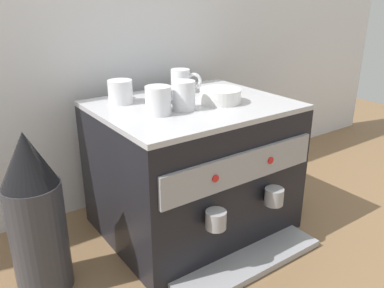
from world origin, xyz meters
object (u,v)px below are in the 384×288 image
object	(u,v)px
espresso_machine	(193,167)
ceramic_bowl_1	(163,96)
ceramic_bowl_0	(220,96)
coffee_grinder	(36,216)
ceramic_cup_3	(182,95)
ceramic_cup_1	(182,81)
milk_pitcher	(279,180)
ceramic_cup_0	(120,91)
ceramic_cup_2	(159,100)

from	to	relation	value
espresso_machine	ceramic_bowl_1	world-z (taller)	ceramic_bowl_1
ceramic_bowl_0	coffee_grinder	xyz separation A→B (m)	(-0.57, 0.02, -0.23)
ceramic_bowl_0	coffee_grinder	bearing A→B (deg)	177.77
ceramic_cup_3	ceramic_bowl_1	world-z (taller)	ceramic_cup_3
espresso_machine	ceramic_cup_1	distance (m)	0.29
ceramic_bowl_1	milk_pitcher	world-z (taller)	ceramic_bowl_1
espresso_machine	milk_pitcher	bearing A→B (deg)	-2.24
ceramic_cup_0	ceramic_bowl_0	xyz separation A→B (m)	(0.25, -0.17, -0.02)
ceramic_cup_0	milk_pitcher	bearing A→B (deg)	-14.37
ceramic_cup_0	milk_pitcher	xyz separation A→B (m)	(0.58, -0.15, -0.40)
ceramic_bowl_0	ceramic_bowl_1	xyz separation A→B (m)	(-0.13, 0.12, -0.00)
ceramic_cup_2	milk_pitcher	bearing A→B (deg)	2.15
milk_pitcher	ceramic_cup_0	bearing A→B (deg)	165.63
ceramic_cup_0	ceramic_cup_2	size ratio (longest dim) A/B	1.04
espresso_machine	ceramic_cup_0	world-z (taller)	ceramic_cup_0
ceramic_cup_0	ceramic_cup_1	xyz separation A→B (m)	(0.23, 0.00, 0.00)
ceramic_cup_2	coffee_grinder	distance (m)	0.44
ceramic_cup_0	ceramic_bowl_0	bearing A→B (deg)	-34.88
ceramic_cup_0	milk_pitcher	distance (m)	0.72
espresso_machine	milk_pitcher	distance (m)	0.43
ceramic_bowl_0	espresso_machine	bearing A→B (deg)	150.44
espresso_machine	ceramic_cup_2	world-z (taller)	ceramic_cup_2
ceramic_cup_1	ceramic_cup_2	size ratio (longest dim) A/B	0.86
coffee_grinder	milk_pitcher	bearing A→B (deg)	0.22
espresso_machine	coffee_grinder	xyz separation A→B (m)	(-0.50, -0.02, 0.01)
ceramic_cup_2	ceramic_cup_3	world-z (taller)	ceramic_cup_3
ceramic_cup_3	milk_pitcher	distance (m)	0.62
ceramic_cup_3	coffee_grinder	bearing A→B (deg)	177.56
espresso_machine	ceramic_bowl_0	bearing A→B (deg)	-29.56
milk_pitcher	ceramic_bowl_1	bearing A→B (deg)	168.33
ceramic_cup_1	milk_pitcher	bearing A→B (deg)	-23.48
ceramic_cup_2	ceramic_cup_3	xyz separation A→B (m)	(0.07, -0.00, 0.00)
ceramic_cup_3	ceramic_cup_2	bearing A→B (deg)	178.83
ceramic_cup_2	ceramic_bowl_1	size ratio (longest dim) A/B	1.02
coffee_grinder	milk_pitcher	size ratio (longest dim) A/B	3.86
espresso_machine	coffee_grinder	world-z (taller)	coffee_grinder
espresso_machine	milk_pitcher	xyz separation A→B (m)	(0.40, -0.02, -0.15)
ceramic_bowl_1	coffee_grinder	distance (m)	0.51
espresso_machine	ceramic_cup_3	world-z (taller)	ceramic_cup_3
milk_pitcher	ceramic_cup_1	bearing A→B (deg)	156.52
ceramic_cup_1	ceramic_bowl_1	world-z (taller)	ceramic_cup_1
coffee_grinder	ceramic_cup_0	bearing A→B (deg)	25.12
coffee_grinder	espresso_machine	bearing A→B (deg)	2.20
ceramic_cup_2	ceramic_cup_3	bearing A→B (deg)	-1.17
ceramic_bowl_1	milk_pitcher	xyz separation A→B (m)	(0.46, -0.10, -0.39)
ceramic_cup_0	ceramic_cup_3	world-z (taller)	ceramic_cup_3
ceramic_cup_0	ceramic_cup_1	bearing A→B (deg)	1.05
ceramic_cup_3	ceramic_bowl_0	distance (m)	0.14
ceramic_cup_1	milk_pitcher	size ratio (longest dim) A/B	0.81
ceramic_cup_0	ceramic_bowl_0	size ratio (longest dim) A/B	0.88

